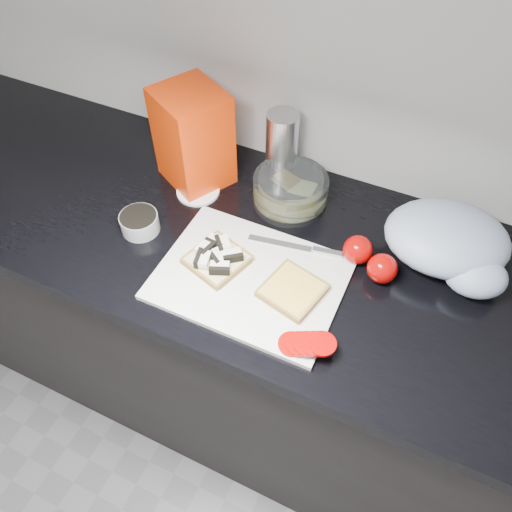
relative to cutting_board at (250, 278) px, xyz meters
The scene contains 14 objects.
base_cabinet 0.49m from the cutting_board, 82.37° to the left, with size 3.50×0.60×0.86m, color black.
countertop 0.12m from the cutting_board, 82.37° to the left, with size 3.50×0.64×0.04m, color black.
cutting_board is the anchor object (origin of this frame).
bread_left 0.09m from the cutting_board, behind, with size 0.15×0.15×0.04m.
bread_right 0.10m from the cutting_board, ahead, with size 0.15×0.15×0.02m.
tomato_slices 0.21m from the cutting_board, 32.25° to the right, with size 0.13×0.09×0.02m.
knife 0.15m from the cutting_board, 56.26° to the left, with size 0.22×0.05×0.01m.
seed_tub 0.30m from the cutting_board, behind, with size 0.09×0.09×0.05m.
tub_lid 0.31m from the cutting_board, 140.73° to the left, with size 0.11×0.11×0.01m, color white.
glass_bowl 0.27m from the cutting_board, 93.48° to the left, with size 0.18×0.18×0.08m.
bread_bag 0.39m from the cutting_board, 137.43° to the left, with size 0.16×0.15×0.25m, color red.
steel_canister 0.36m from the cutting_board, 102.34° to the left, with size 0.08×0.08×0.19m, color silver.
grocery_bag 0.45m from the cutting_board, 32.44° to the left, with size 0.31×0.26×0.12m.
whole_tomatoes 0.27m from the cutting_board, 32.00° to the left, with size 0.13×0.10×0.07m.
Camera 1 is at (0.28, 0.49, 1.78)m, focal length 35.00 mm.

